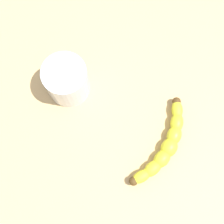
# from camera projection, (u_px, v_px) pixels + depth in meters

# --- Properties ---
(wooden_tabletop) EXTENTS (1.20, 1.20, 0.03)m
(wooden_tabletop) POSITION_uv_depth(u_px,v_px,m) (137.00, 161.00, 0.68)
(wooden_tabletop) COLOR tan
(wooden_tabletop) RESTS_ON ground
(banana) EXTENTS (0.20, 0.12, 0.03)m
(banana) POSITION_uv_depth(u_px,v_px,m) (165.00, 145.00, 0.66)
(banana) COLOR yellow
(banana) RESTS_ON wooden_tabletop
(smoothie_glass) EXTENTS (0.09, 0.09, 0.10)m
(smoothie_glass) POSITION_uv_depth(u_px,v_px,m) (67.00, 81.00, 0.66)
(smoothie_glass) COLOR silver
(smoothie_glass) RESTS_ON wooden_tabletop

